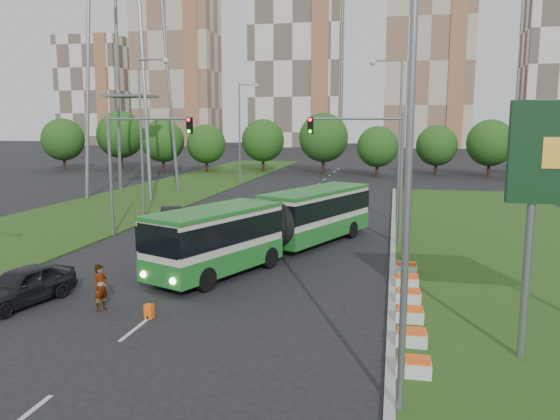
% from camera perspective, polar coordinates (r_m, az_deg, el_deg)
% --- Properties ---
extents(ground, '(360.00, 360.00, 0.00)m').
position_cam_1_polar(ground, '(25.06, -2.49, -7.99)').
color(ground, black).
rests_on(ground, ground).
extents(grass_median, '(14.00, 60.00, 0.15)m').
position_cam_1_polar(grass_median, '(32.80, 23.97, -4.54)').
color(grass_median, '#234C15').
rests_on(grass_median, ground).
extents(median_kerb, '(0.30, 60.00, 0.18)m').
position_cam_1_polar(median_kerb, '(32.03, 11.71, -4.21)').
color(median_kerb, '#989898').
rests_on(median_kerb, ground).
extents(left_verge, '(12.00, 110.00, 0.10)m').
position_cam_1_polar(left_verge, '(54.32, -14.47, 1.06)').
color(left_verge, '#234C15').
rests_on(left_verge, ground).
extents(lane_markings, '(0.20, 100.00, 0.01)m').
position_cam_1_polar(lane_markings, '(44.73, 0.11, -0.38)').
color(lane_markings, '#B9B8B1').
rests_on(lane_markings, ground).
extents(flower_planters, '(1.10, 11.50, 0.60)m').
position_cam_1_polar(flower_planters, '(21.83, 13.34, -9.60)').
color(flower_planters, silver).
rests_on(flower_planters, grass_median).
extents(traffic_mast_median, '(5.76, 0.32, 8.00)m').
position_cam_1_polar(traffic_mast_median, '(33.28, 9.82, 5.50)').
color(traffic_mast_median, gray).
rests_on(traffic_mast_median, ground).
extents(traffic_mast_left, '(5.76, 0.32, 8.00)m').
position_cam_1_polar(traffic_mast_left, '(36.17, -15.12, 5.59)').
color(traffic_mast_left, gray).
rests_on(traffic_mast_left, ground).
extents(street_lamps, '(36.00, 60.00, 12.00)m').
position_cam_1_polar(street_lamps, '(34.42, -3.29, 6.81)').
color(street_lamps, gray).
rests_on(street_lamps, ground).
extents(tree_line, '(120.00, 8.00, 9.00)m').
position_cam_1_polar(tree_line, '(78.36, 14.89, 6.69)').
color(tree_line, '#1F4E14').
rests_on(tree_line, ground).
extents(apartment_tower_west, '(26.00, 15.00, 48.00)m').
position_cam_1_polar(apartment_tower_west, '(187.91, -10.72, 14.00)').
color(apartment_tower_west, '#C2B39C').
rests_on(apartment_tower_west, ground).
extents(apartment_tower_cwest, '(28.00, 15.00, 52.00)m').
position_cam_1_polar(apartment_tower_cwest, '(176.93, 1.75, 15.12)').
color(apartment_tower_cwest, silver).
rests_on(apartment_tower_cwest, ground).
extents(apartment_tower_ceast, '(25.00, 15.00, 50.00)m').
position_cam_1_polar(apartment_tower_ceast, '(174.33, 15.25, 14.57)').
color(apartment_tower_ceast, '#C2B39C').
rests_on(apartment_tower_ceast, ground).
extents(midrise_west, '(22.00, 14.00, 36.00)m').
position_cam_1_polar(midrise_west, '(200.76, -18.78, 11.64)').
color(midrise_west, silver).
rests_on(midrise_west, ground).
extents(articulated_bus, '(2.74, 17.58, 2.89)m').
position_cam_1_polar(articulated_bus, '(30.45, -0.89, -1.48)').
color(articulated_bus, beige).
rests_on(articulated_bus, ground).
extents(car_left_near, '(2.86, 4.91, 1.57)m').
position_cam_1_polar(car_left_near, '(24.81, -25.37, -7.16)').
color(car_left_near, black).
rests_on(car_left_near, ground).
extents(car_left_far, '(2.63, 4.25, 1.32)m').
position_cam_1_polar(car_left_far, '(40.26, -11.34, -0.67)').
color(car_left_far, black).
rests_on(car_left_far, ground).
extents(pedestrian, '(0.60, 0.76, 1.85)m').
position_cam_1_polar(pedestrian, '(22.89, -18.23, -7.69)').
color(pedestrian, gray).
rests_on(pedestrian, ground).
extents(shopping_trolley, '(0.31, 0.33, 0.54)m').
position_cam_1_polar(shopping_trolley, '(21.67, -13.51, -10.26)').
color(shopping_trolley, '#FE5F0D').
rests_on(shopping_trolley, ground).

